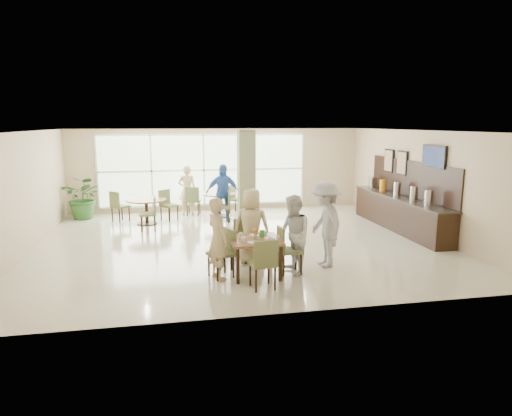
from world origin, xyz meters
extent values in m
plane|color=beige|center=(0.00, 0.00, 0.00)|extent=(10.00, 10.00, 0.00)
plane|color=white|center=(0.00, 0.00, 2.80)|extent=(10.00, 10.00, 0.00)
plane|color=#CBB391|center=(0.00, 4.50, 1.40)|extent=(10.00, 0.00, 10.00)
plane|color=#CBB391|center=(0.00, -4.50, 1.40)|extent=(10.00, 0.00, 10.00)
plane|color=#CBB391|center=(-5.00, 0.00, 1.40)|extent=(0.00, 9.00, 9.00)
plane|color=#CBB391|center=(5.00, 0.00, 1.40)|extent=(0.00, 9.00, 9.00)
plane|color=silver|center=(-0.50, 4.47, 1.40)|extent=(7.00, 0.00, 7.00)
cube|color=#767A55|center=(0.40, 1.20, 1.40)|extent=(0.45, 0.45, 2.80)
cube|color=brown|center=(-0.09, -2.61, 0.72)|extent=(0.99, 0.99, 0.05)
cube|color=black|center=(-0.51, -3.02, 0.35)|extent=(0.06, 0.06, 0.70)
cube|color=black|center=(0.32, -3.02, 0.35)|extent=(0.06, 0.06, 0.70)
cube|color=black|center=(-0.51, -2.19, 0.35)|extent=(0.06, 0.06, 0.70)
cube|color=black|center=(0.32, -2.19, 0.35)|extent=(0.06, 0.06, 0.70)
cylinder|color=brown|center=(-2.38, 2.64, 0.73)|extent=(1.19, 1.19, 0.04)
cylinder|color=black|center=(-2.38, 2.64, 0.35)|extent=(0.10, 0.10, 0.71)
cylinder|color=black|center=(-2.38, 2.64, 0.01)|extent=(0.60, 0.60, 0.03)
cylinder|color=brown|center=(-0.11, 3.35, 0.73)|extent=(1.06, 1.06, 0.04)
cylinder|color=black|center=(-0.11, 3.35, 0.35)|extent=(0.10, 0.10, 0.71)
cylinder|color=black|center=(-0.11, 3.35, 0.01)|extent=(0.60, 0.60, 0.03)
cylinder|color=white|center=(-0.37, -2.81, 0.80)|extent=(0.08, 0.08, 0.10)
cylinder|color=white|center=(0.14, -2.88, 0.80)|extent=(0.08, 0.08, 0.10)
cylinder|color=white|center=(-0.35, -2.46, 0.80)|extent=(0.08, 0.08, 0.10)
cylinder|color=white|center=(0.15, -2.37, 0.80)|extent=(0.08, 0.08, 0.10)
cylinder|color=white|center=(-0.20, -2.89, 0.76)|extent=(0.20, 0.20, 0.01)
cylinder|color=white|center=(-0.06, -2.33, 0.76)|extent=(0.20, 0.20, 0.01)
cylinder|color=white|center=(0.18, -2.66, 0.76)|extent=(0.20, 0.20, 0.01)
cylinder|color=#99B27F|center=(-0.09, -2.61, 0.81)|extent=(0.07, 0.07, 0.12)
sphere|color=orange|center=(-0.06, -2.61, 0.92)|extent=(0.07, 0.07, 0.07)
sphere|color=orange|center=(-0.11, -2.58, 0.92)|extent=(0.07, 0.07, 0.07)
sphere|color=orange|center=(-0.11, -2.63, 0.92)|extent=(0.07, 0.07, 0.07)
cube|color=green|center=(0.06, -2.51, 0.82)|extent=(0.10, 0.06, 0.15)
cube|color=black|center=(4.68, 0.50, 0.45)|extent=(0.60, 4.60, 0.90)
cube|color=black|center=(4.68, 0.50, 0.92)|extent=(0.64, 4.70, 0.04)
cube|color=black|center=(4.97, 0.50, 1.45)|extent=(0.04, 4.60, 1.00)
cylinder|color=silver|center=(4.68, -0.90, 1.14)|extent=(0.20, 0.20, 0.40)
cylinder|color=silver|center=(4.68, -0.20, 1.14)|extent=(0.20, 0.20, 0.40)
cylinder|color=silver|center=(4.68, 0.70, 1.14)|extent=(0.20, 0.20, 0.40)
cylinder|color=orange|center=(4.68, 1.60, 1.12)|extent=(0.18, 0.18, 0.36)
cube|color=silver|center=(4.68, 2.30, 1.12)|extent=(0.18, 0.30, 0.36)
cube|color=black|center=(4.94, -0.60, 2.15)|extent=(0.06, 1.00, 0.58)
cube|color=#7F99CC|center=(4.92, -0.60, 2.15)|extent=(0.01, 0.92, 0.50)
cube|color=black|center=(4.95, 1.00, 1.85)|extent=(0.04, 0.55, 0.70)
cube|color=brown|center=(4.92, 1.00, 1.85)|extent=(0.01, 0.47, 0.62)
cube|color=black|center=(4.95, 1.80, 1.85)|extent=(0.04, 0.55, 0.70)
cube|color=brown|center=(4.92, 1.80, 1.85)|extent=(0.01, 0.47, 0.62)
imported|color=#2C5D25|center=(-4.34, 3.80, 0.68)|extent=(1.59, 1.59, 1.36)
imported|color=#CCB988|center=(-0.83, -2.64, 0.80)|extent=(0.58, 0.69, 1.60)
imported|color=#CCB988|center=(-0.02, -1.79, 0.82)|extent=(0.91, 0.72, 1.64)
imported|color=white|center=(0.67, -2.64, 0.80)|extent=(0.70, 0.85, 1.60)
imported|color=#B2B2B5|center=(1.48, -2.27, 0.91)|extent=(0.72, 1.20, 1.81)
imported|color=#3C67B5|center=(-0.09, 2.61, 0.88)|extent=(1.08, 0.68, 1.76)
imported|color=white|center=(0.79, 3.39, 0.93)|extent=(1.05, 1.83, 1.85)
imported|color=#CCB988|center=(-1.11, 3.76, 0.82)|extent=(0.64, 0.46, 1.64)
camera|label=1|loc=(-1.76, -11.14, 3.00)|focal=32.00mm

